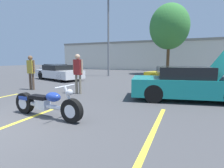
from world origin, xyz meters
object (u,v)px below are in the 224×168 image
light_pole (109,25)px  spectator_by_show_car (78,70)px  tree_background (169,27)px  parked_car_mid_right_row (175,75)px  motorcycle (46,104)px  parked_car_mid_left_row (59,73)px  spectator_near_motorcycle (31,69)px  show_car_hood_open (187,84)px  parked_car_left_row (56,69)px

light_pole → spectator_by_show_car: bearing=-75.4°
tree_background → parked_car_mid_right_row: size_ratio=1.67×
motorcycle → parked_car_mid_left_row: 9.50m
light_pole → spectator_near_motorcycle: light_pole is taller
show_car_hood_open → tree_background: bearing=87.4°
light_pole → parked_car_mid_left_row: light_pole is taller
light_pole → show_car_hood_open: bearing=-49.2°
tree_background → spectator_near_motorcycle: bearing=-113.8°
spectator_near_motorcycle → light_pole: bearing=85.9°
light_pole → tree_background: size_ratio=1.21×
parked_car_left_row → spectator_near_motorcycle: bearing=-35.4°
light_pole → spectator_near_motorcycle: (-0.63, -8.78, -3.74)m
tree_background → spectator_by_show_car: 13.77m
show_car_hood_open → parked_car_mid_right_row: bearing=86.5°
tree_background → light_pole: bearing=-140.7°
spectator_by_show_car → motorcycle: bearing=-71.0°
tree_background → show_car_hood_open: 13.14m
spectator_by_show_car → tree_background: bearing=77.9°
spectator_by_show_car → parked_car_mid_right_row: bearing=58.1°
light_pole → tree_background: (5.07, 4.15, 0.18)m
tree_background → parked_car_mid_left_row: tree_background is taller
parked_car_mid_left_row → motorcycle: bearing=-34.2°
show_car_hood_open → parked_car_mid_left_row: bearing=147.5°
parked_car_mid_left_row → spectator_by_show_car: size_ratio=2.55×
parked_car_mid_right_row → tree_background: bearing=114.5°
motorcycle → show_car_hood_open: size_ratio=0.53×
spectator_near_motorcycle → parked_car_left_row: bearing=123.0°
parked_car_mid_right_row → parked_car_mid_left_row: (-8.62, -2.01, 0.04)m
light_pole → motorcycle: bearing=-74.2°
parked_car_mid_right_row → parked_car_left_row: (-12.04, 1.71, 0.03)m
show_car_hood_open → parked_car_left_row: 14.78m
parked_car_mid_right_row → parked_car_left_row: parked_car_left_row is taller
parked_car_left_row → motorcycle: bearing=-29.0°
parked_car_left_row → parked_car_mid_right_row: bearing=13.5°
motorcycle → show_car_hood_open: (3.59, 3.90, 0.27)m
tree_background → motorcycle: 16.87m
parked_car_mid_right_row → parked_car_left_row: bearing=-173.3°
light_pole → parked_car_mid_right_row: size_ratio=2.01×
parked_car_mid_right_row → spectator_by_show_car: bearing=-107.1°
show_car_hood_open → spectator_near_motorcycle: 7.67m
parked_car_mid_right_row → parked_car_left_row: 12.16m
parked_car_mid_left_row → parked_car_left_row: size_ratio=1.05×
show_car_hood_open → spectator_by_show_car: bearing=176.6°
motorcycle → parked_car_mid_left_row: (-5.82, 7.51, 0.20)m
tree_background → parked_car_mid_right_row: (1.13, -6.63, -4.46)m
motorcycle → tree_background: bearing=88.2°
motorcycle → parked_car_left_row: 14.54m
parked_car_mid_left_row → spectator_near_motorcycle: size_ratio=2.61×
light_pole → parked_car_left_row: 7.27m
light_pole → spectator_by_show_car: light_pole is taller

